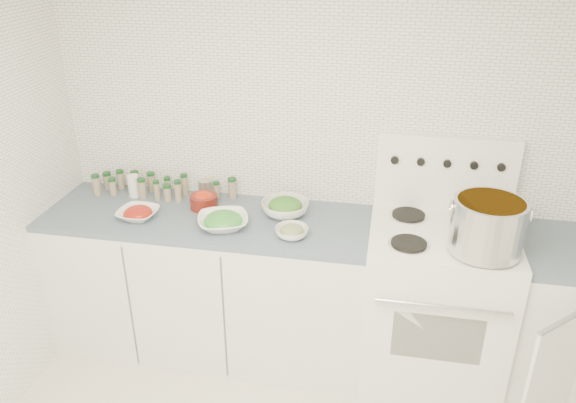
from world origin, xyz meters
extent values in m
cube|color=white|center=(0.00, 1.51, 1.25)|extent=(3.50, 0.02, 2.50)
cube|color=white|center=(-0.82, 1.19, 0.43)|extent=(1.85, 0.62, 0.86)
cube|color=#3F4D5E|center=(-0.82, 1.19, 0.88)|extent=(1.85, 0.62, 0.03)
cube|color=white|center=(0.48, 1.18, 0.46)|extent=(0.76, 0.65, 0.92)
cube|color=black|center=(0.48, 0.86, 0.50)|extent=(0.45, 0.01, 0.28)
cylinder|color=silver|center=(0.48, 0.82, 0.72)|extent=(0.65, 0.02, 0.02)
cube|color=white|center=(0.48, 1.18, 0.93)|extent=(0.76, 0.65, 0.01)
cube|color=white|center=(0.48, 1.47, 1.15)|extent=(0.76, 0.06, 0.43)
cylinder|color=silver|center=(0.30, 1.02, 0.94)|extent=(0.21, 0.21, 0.01)
cylinder|color=black|center=(0.30, 1.02, 0.94)|extent=(0.18, 0.18, 0.01)
cylinder|color=silver|center=(0.66, 1.02, 0.94)|extent=(0.21, 0.21, 0.01)
cylinder|color=black|center=(0.66, 1.02, 0.94)|extent=(0.18, 0.18, 0.01)
cylinder|color=silver|center=(0.30, 1.33, 0.94)|extent=(0.21, 0.21, 0.01)
cylinder|color=black|center=(0.30, 1.33, 0.94)|extent=(0.18, 0.18, 0.01)
cylinder|color=silver|center=(0.66, 1.33, 0.94)|extent=(0.21, 0.21, 0.01)
cylinder|color=black|center=(0.66, 1.33, 0.94)|extent=(0.18, 0.18, 0.01)
cylinder|color=black|center=(0.20, 1.44, 1.22)|extent=(0.04, 0.02, 0.04)
cylinder|color=black|center=(0.34, 1.44, 1.22)|extent=(0.04, 0.02, 0.04)
cylinder|color=black|center=(0.48, 1.44, 1.22)|extent=(0.04, 0.02, 0.04)
cylinder|color=black|center=(0.62, 1.44, 1.22)|extent=(0.04, 0.02, 0.04)
cylinder|color=black|center=(0.76, 1.44, 1.22)|extent=(0.04, 0.02, 0.04)
cube|color=white|center=(1.02, 0.74, 0.43)|extent=(0.30, 0.29, 0.70)
cylinder|color=silver|center=(0.66, 1.01, 1.08)|extent=(0.35, 0.35, 0.27)
cylinder|color=orange|center=(0.66, 1.01, 1.20)|extent=(0.31, 0.31, 0.03)
torus|color=silver|center=(0.48, 1.01, 1.16)|extent=(0.01, 0.08, 0.08)
torus|color=silver|center=(0.84, 1.01, 1.16)|extent=(0.01, 0.08, 0.08)
imported|color=white|center=(-1.19, 1.09, 0.93)|extent=(0.23, 0.23, 0.05)
ellipsoid|color=#B0260F|center=(-1.19, 1.09, 0.94)|extent=(0.16, 0.16, 0.07)
imported|color=white|center=(-0.69, 1.07, 0.93)|extent=(0.35, 0.35, 0.07)
ellipsoid|color=#2A802C|center=(-0.69, 1.07, 0.95)|extent=(0.20, 0.20, 0.09)
imported|color=white|center=(-0.39, 1.28, 0.94)|extent=(0.29, 0.29, 0.08)
ellipsoid|color=#2F631C|center=(-0.39, 1.28, 0.96)|extent=(0.19, 0.19, 0.09)
imported|color=white|center=(-0.30, 1.04, 0.93)|extent=(0.23, 0.23, 0.05)
ellipsoid|color=#335321|center=(-0.30, 1.04, 0.94)|extent=(0.13, 0.13, 0.06)
cylinder|color=#5A150F|center=(-0.87, 1.29, 0.94)|extent=(0.16, 0.16, 0.08)
ellipsoid|color=red|center=(-0.87, 1.29, 0.97)|extent=(0.12, 0.12, 0.06)
cylinder|color=white|center=(-1.33, 1.36, 0.97)|extent=(0.08, 0.08, 0.14)
cylinder|color=#A79B8E|center=(-0.91, 1.44, 0.95)|extent=(0.09, 0.09, 0.10)
cylinder|color=gray|center=(-1.54, 1.43, 0.95)|extent=(0.05, 0.05, 0.09)
cylinder|color=#13431A|center=(-1.54, 1.43, 1.00)|extent=(0.05, 0.05, 0.02)
cylinder|color=gray|center=(-1.46, 1.45, 0.95)|extent=(0.04, 0.04, 0.11)
cylinder|color=#13431A|center=(-1.46, 1.45, 1.01)|extent=(0.04, 0.04, 0.02)
cylinder|color=gray|center=(-1.36, 1.44, 0.95)|extent=(0.05, 0.05, 0.11)
cylinder|color=#13431A|center=(-1.36, 1.44, 1.02)|extent=(0.05, 0.05, 0.02)
cylinder|color=gray|center=(-1.26, 1.45, 0.95)|extent=(0.04, 0.04, 0.11)
cylinder|color=#13431A|center=(-1.26, 1.45, 1.02)|extent=(0.05, 0.05, 0.02)
cylinder|color=gray|center=(-1.14, 1.43, 0.95)|extent=(0.04, 0.04, 0.09)
cylinder|color=#13431A|center=(-1.14, 1.43, 1.00)|extent=(0.04, 0.04, 0.02)
cylinder|color=gray|center=(-1.04, 1.44, 0.96)|extent=(0.04, 0.04, 0.12)
cylinder|color=#13431A|center=(-1.04, 1.44, 1.02)|extent=(0.04, 0.04, 0.02)
cylinder|color=gray|center=(-0.74, 1.45, 0.96)|extent=(0.05, 0.05, 0.11)
cylinder|color=#13431A|center=(-0.74, 1.45, 1.02)|extent=(0.05, 0.05, 0.02)
cylinder|color=gray|center=(-0.83, 1.43, 0.94)|extent=(0.04, 0.04, 0.09)
cylinder|color=#13431A|center=(-0.83, 1.43, 1.00)|extent=(0.04, 0.04, 0.02)
cylinder|color=gray|center=(-1.56, 1.34, 0.96)|extent=(0.05, 0.05, 0.12)
cylinder|color=#13431A|center=(-1.56, 1.34, 1.02)|extent=(0.05, 0.05, 0.02)
cylinder|color=gray|center=(-1.47, 1.35, 0.95)|extent=(0.04, 0.04, 0.09)
cylinder|color=#13431A|center=(-1.47, 1.35, 1.00)|extent=(0.04, 0.04, 0.02)
cylinder|color=gray|center=(-1.18, 1.34, 0.95)|extent=(0.04, 0.04, 0.11)
cylinder|color=#13431A|center=(-1.18, 1.34, 1.01)|extent=(0.04, 0.04, 0.02)
cylinder|color=gray|center=(-1.27, 1.34, 0.96)|extent=(0.05, 0.05, 0.11)
cylinder|color=#13431A|center=(-1.27, 1.34, 1.02)|extent=(0.05, 0.05, 0.02)
cylinder|color=gray|center=(-1.11, 1.34, 0.94)|extent=(0.04, 0.04, 0.09)
cylinder|color=#13431A|center=(-1.11, 1.34, 1.00)|extent=(0.05, 0.05, 0.02)
cylinder|color=gray|center=(-1.04, 1.34, 0.96)|extent=(0.04, 0.04, 0.12)
cylinder|color=#13431A|center=(-1.04, 1.34, 1.03)|extent=(0.04, 0.04, 0.02)
camera|label=1|loc=(0.16, -1.50, 2.36)|focal=35.00mm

